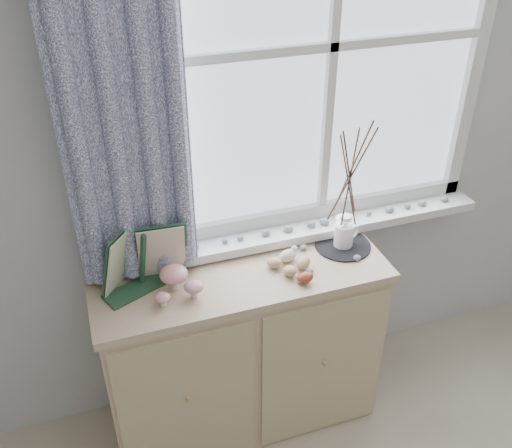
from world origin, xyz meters
name	(u,v)px	position (x,y,z in m)	size (l,w,h in m)	color
sideboard	(242,349)	(-0.15, 1.75, 0.43)	(1.20, 0.45, 0.85)	tan
botanical_book	(143,262)	(-0.52, 1.76, 0.99)	(0.39, 0.13, 0.27)	#20432B
toadstool_cluster	(177,280)	(-0.41, 1.71, 0.91)	(0.19, 0.16, 0.10)	beige
wooden_eggs	(293,268)	(0.05, 1.68, 0.88)	(0.16, 0.17, 0.07)	tan
songbird_figurine	(288,255)	(0.06, 1.76, 0.88)	(0.11, 0.05, 0.06)	silver
crocheted_doily	(343,245)	(0.32, 1.79, 0.85)	(0.24, 0.24, 0.01)	black
twig_pitcher	(350,173)	(0.32, 1.79, 1.20)	(0.27, 0.27, 0.62)	white
sideboard_pebbles	(311,256)	(0.15, 1.75, 0.86)	(0.33, 0.23, 0.02)	#969699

